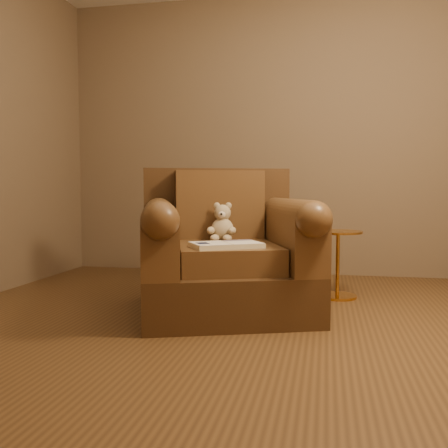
# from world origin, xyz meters

# --- Properties ---
(floor) EXTENTS (4.00, 4.00, 0.00)m
(floor) POSITION_xyz_m (0.00, 0.00, 0.00)
(floor) COLOR brown
(floor) RESTS_ON ground
(room) EXTENTS (4.02, 4.02, 2.71)m
(room) POSITION_xyz_m (0.00, 0.00, 1.71)
(room) COLOR brown
(room) RESTS_ON ground
(armchair) EXTENTS (1.37, 1.34, 0.98)m
(armchair) POSITION_xyz_m (-0.10, 0.38, 0.38)
(armchair) COLOR #432B16
(armchair) RESTS_ON floor
(teddy_bear) EXTENTS (0.20, 0.22, 0.27)m
(teddy_bear) POSITION_xyz_m (-0.14, 0.47, 0.57)
(teddy_bear) COLOR tan
(teddy_bear) RESTS_ON armchair
(guidebook) EXTENTS (0.49, 0.43, 0.03)m
(guidebook) POSITION_xyz_m (-0.03, 0.08, 0.49)
(guidebook) COLOR beige
(guidebook) RESTS_ON armchair
(side_table) EXTENTS (0.37, 0.37, 0.51)m
(side_table) POSITION_xyz_m (0.66, 0.96, 0.28)
(side_table) COLOR gold
(side_table) RESTS_ON floor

